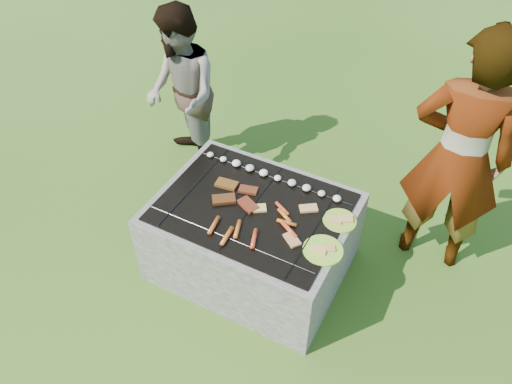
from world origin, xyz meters
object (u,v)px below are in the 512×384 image
fire_pit (253,239)px  cook (458,158)px  bystander (182,95)px  plate_far (340,221)px  plate_near (323,250)px

fire_pit → cook: 1.48m
fire_pit → bystander: bystander is taller
plate_far → bystander: size_ratio=0.19×
cook → plate_near: bearing=52.2°
plate_far → cook: size_ratio=0.16×
plate_near → cook: size_ratio=0.15×
fire_pit → plate_far: (0.56, 0.15, 0.33)m
plate_far → cook: cook is taller
fire_pit → plate_near: 0.66m
cook → fire_pit: bearing=28.2°
bystander → plate_far: bearing=22.5°
fire_pit → bystander: 1.39m
fire_pit → cook: bearing=33.9°
fire_pit → cook: size_ratio=0.71×
plate_far → cook: bearing=47.3°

